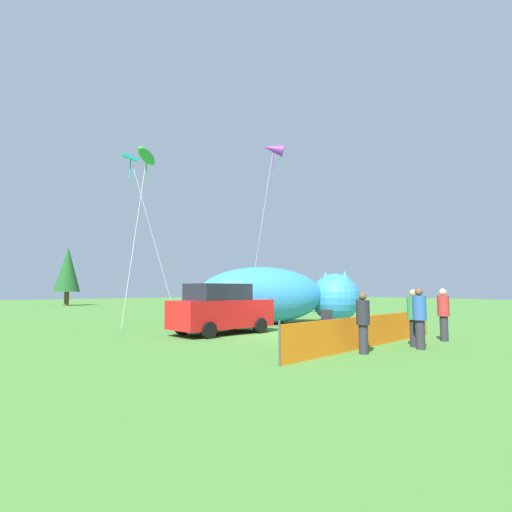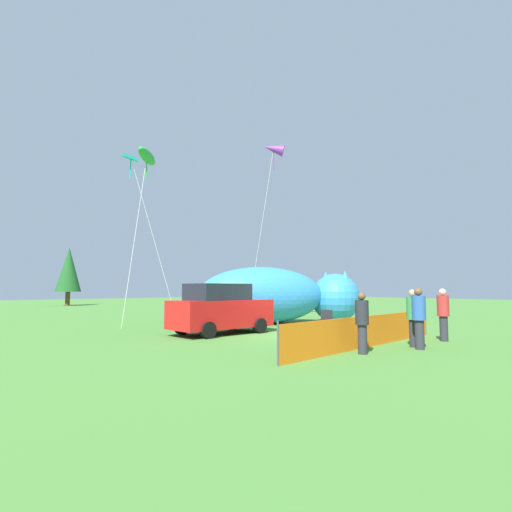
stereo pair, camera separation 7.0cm
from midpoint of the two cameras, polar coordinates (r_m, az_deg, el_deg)
name	(u,v)px [view 1 (the left image)]	position (r m, az deg, el deg)	size (l,w,h in m)	color
ground_plane	(290,335)	(16.19, 4.73, -11.12)	(120.00, 120.00, 0.00)	#477F33
parked_car	(221,309)	(16.31, -5.15, -7.57)	(4.29, 2.14, 2.02)	red
folding_chair	(326,319)	(17.17, 9.86, -8.87)	(0.70, 0.70, 0.93)	black
inflatable_cat	(279,297)	(20.92, 3.14, -5.94)	(8.83, 5.64, 2.93)	#338CD8
safety_fence	(371,331)	(13.32, 15.93, -10.26)	(8.83, 0.87, 1.07)	orange
spectator_in_red_shirt	(420,316)	(13.16, 22.19, -7.90)	(0.40, 0.40, 1.84)	#2D2D38
spectator_in_white_shirt	(363,320)	(11.73, 14.87, -8.86)	(0.37, 0.37, 1.72)	#2D2D38
spectator_in_grey_shirt	(443,312)	(15.51, 25.09, -7.30)	(0.40, 0.40, 1.82)	#2D2D38
spectator_in_blue_shirt	(414,315)	(13.61, 21.46, -7.91)	(0.39, 0.39, 1.80)	#2D2D38
kite_teal_diamond	(131,161)	(25.25, -17.46, 12.79)	(2.71, 2.60, 9.80)	silver
kite_purple_delta	(273,150)	(25.14, 2.38, 14.93)	(1.48, 2.37, 10.79)	silver
kite_green_fish	(147,157)	(22.81, -15.44, 13.51)	(2.87, 2.89, 9.33)	silver
horizon_tree_northeast	(68,270)	(46.66, -25.35, -1.77)	(2.58, 2.58, 6.17)	brown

